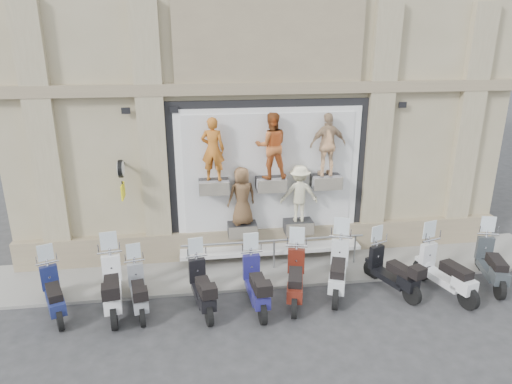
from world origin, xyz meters
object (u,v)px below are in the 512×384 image
scooter_d (202,279)px  scooter_j (493,255)px  scooter_i (447,263)px  scooter_f (296,270)px  guard_rail (274,255)px  scooter_e (256,276)px  clock_sign_bracket (121,174)px  scooter_c (138,283)px  scooter_h (393,263)px  scooter_b (111,278)px  scooter_a (52,285)px  scooter_g (339,261)px

scooter_d → scooter_j: bearing=-9.2°
scooter_i → scooter_f: bearing=160.7°
scooter_f → guard_rail: bearing=113.5°
scooter_e → scooter_i: size_ratio=0.95×
scooter_e → scooter_j: bearing=-1.8°
clock_sign_bracket → scooter_c: size_ratio=0.57×
scooter_e → scooter_h: size_ratio=1.04×
guard_rail → scooter_d: bearing=-141.6°
scooter_i → scooter_c: bearing=161.9°
guard_rail → clock_sign_bracket: clock_sign_bracket is taller
scooter_b → scooter_i: (8.07, -0.41, -0.01)m
clock_sign_bracket → scooter_c: (0.42, -1.92, -2.07)m
scooter_d → scooter_f: scooter_f is taller
scooter_a → scooter_b: scooter_b is taller
scooter_c → scooter_j: 8.91m
scooter_d → scooter_e: size_ratio=0.96×
clock_sign_bracket → scooter_c: 2.85m
scooter_a → scooter_j: 10.81m
scooter_f → scooter_g: size_ratio=0.95×
clock_sign_bracket → scooter_h: 7.21m
guard_rail → scooter_f: scooter_f is taller
scooter_d → scooter_h: bearing=-8.4°
guard_rail → scooter_h: (2.74, -1.47, 0.31)m
scooter_a → scooter_e: bearing=-25.7°
scooter_d → scooter_i: scooter_i is taller
scooter_c → scooter_e: scooter_e is taller
scooter_c → scooter_f: 3.73m
scooter_i → scooter_j: size_ratio=1.04×
clock_sign_bracket → scooter_a: bearing=-129.3°
guard_rail → scooter_d: scooter_d is taller
scooter_h → scooter_b: bearing=158.3°
scooter_f → scooter_h: 2.49m
scooter_h → scooter_j: scooter_j is taller
scooter_c → scooter_g: scooter_g is taller
scooter_c → scooter_j: scooter_j is taller
scooter_i → clock_sign_bracket: bearing=148.5°
scooter_a → scooter_e: (4.65, -0.31, 0.05)m
scooter_b → scooter_f: 4.32m
scooter_b → scooter_i: 8.08m
guard_rail → scooter_b: size_ratio=2.40×
scooter_e → scooter_b: bearing=171.6°
scooter_e → scooter_h: bearing=-0.1°
scooter_f → scooter_j: 5.18m
scooter_b → scooter_e: 3.35m
scooter_c → scooter_j: size_ratio=0.90×
scooter_e → scooter_c: bearing=172.3°
scooter_h → scooter_a: bearing=158.4°
scooter_h → guard_rail: bearing=131.0°
guard_rail → scooter_b: (-4.07, -1.36, 0.39)m
scooter_g → scooter_i: 2.66m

